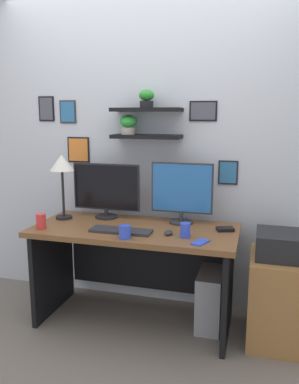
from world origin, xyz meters
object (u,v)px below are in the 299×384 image
Objects in this scene: scissors_tray at (225,229)px; computer_tower_right at (210,298)px; pen_cup at (185,230)px; printer at (285,245)px; coffee_mug at (125,232)px; drawer_cabinet at (281,299)px; computer_mouse at (169,233)px; cell_phone at (200,242)px; monitor_right at (182,192)px; water_cup at (41,221)px; desk_lamp at (62,167)px; desk at (137,253)px; monitor_left at (106,190)px; keyboard at (121,231)px.

computer_tower_right is at bearing 173.88° from scissors_tray.
printer is at bearing 13.61° from pen_cup.
coffee_mug reaches higher than drawer_cabinet.
computer_mouse is 0.27m from cell_phone.
coffee_mug is at bearing -155.38° from cell_phone.
pen_cup is at bearing -166.39° from drawer_cabinet.
cell_phone is at bearing -37.75° from pen_cup.
coffee_mug is at bearing -121.13° from monitor_right.
water_cup is at bearing -175.58° from pen_cup.
cell_phone is 0.59m from printer.
monitor_right is 0.95m from desk_lamp.
monitor_right reaches higher than printer.
water_cup reaches higher than desk.
monitor_left is 0.99m from scissors_tray.
coffee_mug is 1.18m from drawer_cabinet.
coffee_mug is at bearing -86.99° from desk.
scissors_tray is 0.19× the size of drawer_cabinet.
pen_cup is 0.34m from scissors_tray.
keyboard is at bearing -171.67° from drawer_cabinet.
computer_mouse is (-0.03, -0.32, -0.23)m from monitor_right.
coffee_mug is at bearing -59.73° from keyboard.
desk is 0.39m from computer_mouse.
drawer_cabinet is 0.39m from printer.
monitor_left is 1.17× the size of monitor_right.
monitor_left is at bearing 51.46° from water_cup.
drawer_cabinet is at bearing -9.03° from computer_tower_right.
printer reaches higher than desk.
monitor_left is 6.12× the size of computer_mouse.
desk is 3.96× the size of printer.
keyboard is 3.14× the size of cell_phone.
monitor_right is 1.11× the size of computer_tower_right.
drawer_cabinet is at bearing 9.45° from computer_mouse.
printer is at bearing -9.03° from computer_tower_right.
drawer_cabinet is (1.04, 0.29, -0.49)m from coffee_mug.
desk_lamp is 1.52m from computer_tower_right.
monitor_left is at bearing 172.89° from scissors_tray.
printer reaches higher than scissors_tray.
desk is at bearing 93.01° from coffee_mug.
water_cup reaches higher than computer_mouse.
computer_mouse is 0.75× the size of scissors_tray.
scissors_tray is 0.32× the size of printer.
scissors_tray is at bearing -6.12° from computer_tower_right.
keyboard is at bearing -158.62° from computer_tower_right.
cell_phone is at bearing 4.82° from coffee_mug.
computer_mouse reaches higher than cell_phone.
pen_cup is 0.16× the size of drawer_cabinet.
cell_phone is 1.17× the size of scissors_tray.
pen_cup is at bearing -137.42° from scissors_tray.
desk_lamp is at bearing 151.02° from coffee_mug.
cell_phone is 1.40× the size of pen_cup.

